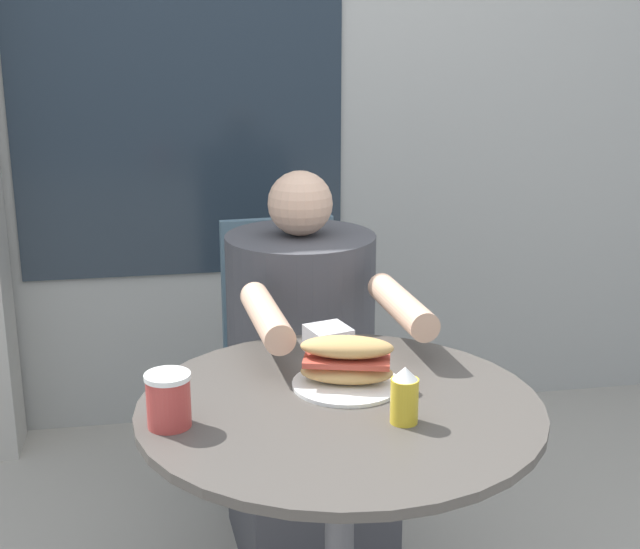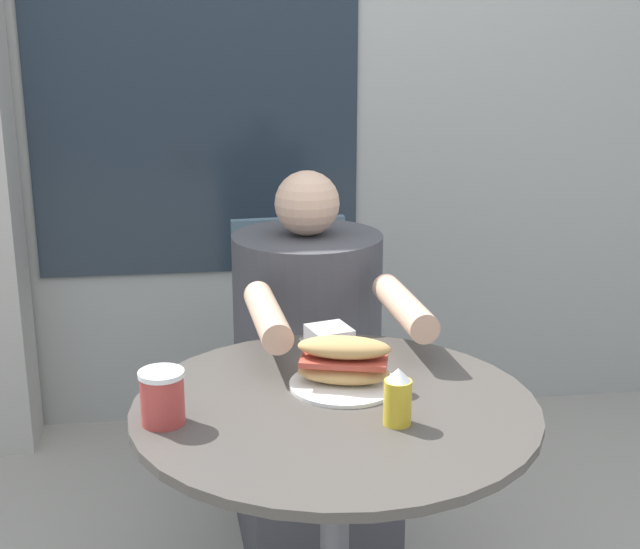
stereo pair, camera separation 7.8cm
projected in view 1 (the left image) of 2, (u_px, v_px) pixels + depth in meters
storefront_wall at (251, 35)px, 3.05m from camera, size 8.00×0.09×2.80m
cafe_table at (340, 488)px, 1.81m from camera, size 0.81×0.81×0.73m
diner_chair at (284, 335)px, 2.73m from camera, size 0.40×0.40×0.87m
seated_diner at (305, 401)px, 2.42m from camera, size 0.43×0.73×1.08m
sandwich_on_plate at (347, 365)px, 1.83m from camera, size 0.23×0.23×0.11m
drink_cup at (169, 400)px, 1.65m from camera, size 0.09×0.09×0.10m
napkin_box at (328, 340)px, 2.02m from camera, size 0.11×0.11×0.06m
condiment_bottle at (404, 396)px, 1.66m from camera, size 0.05×0.05×0.11m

